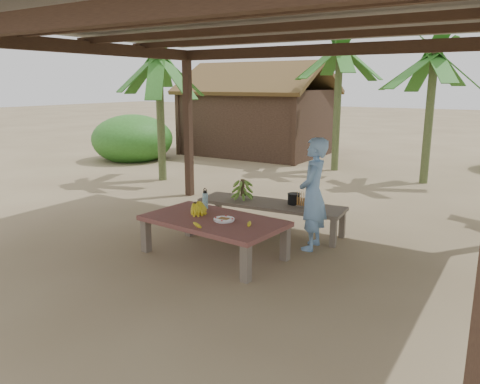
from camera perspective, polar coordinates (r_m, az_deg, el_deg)
The scene contains 17 objects.
ground at distance 6.12m, azimuth 1.43°, elevation -7.85°, with size 80.00×80.00×0.00m, color brown.
pavilion at distance 5.74m, azimuth 1.40°, elevation 19.02°, with size 6.60×5.60×2.95m.
work_table at distance 6.01m, azimuth -3.23°, elevation -3.86°, with size 1.88×1.15×0.50m.
bench at distance 7.00m, azimuth 3.77°, elevation -1.77°, with size 2.24×0.79×0.45m.
ripe_banana_bunch at distance 6.20m, azimuth -5.48°, elevation -1.88°, with size 0.30×0.26×0.18m, color yellow, non-canonical shape.
plate at distance 5.88m, azimuth -1.97°, elevation -3.38°, with size 0.26×0.26×0.04m.
loose_banana_front at distance 5.66m, azimuth -5.22°, elevation -4.04°, with size 0.04×0.18×0.04m, color yellow.
loose_banana_side at distance 5.69m, azimuth 1.13°, elevation -3.91°, with size 0.04×0.14×0.04m, color yellow.
water_flask at distance 6.45m, azimuth -4.27°, elevation -0.98°, with size 0.08×0.08×0.29m.
green_banana_stalk at distance 7.14m, azimuth 0.31°, elevation 0.38°, with size 0.29×0.29×0.33m, color #598C2D, non-canonical shape.
cooking_pot at distance 6.92m, azimuth 6.59°, elevation -0.87°, with size 0.18×0.18×0.16m, color black.
skewer_rack at distance 6.73m, azimuth 7.54°, elevation -0.91°, with size 0.18×0.08×0.24m, color #A57F47, non-canonical shape.
woman at distance 6.27m, azimuth 8.89°, elevation -0.26°, with size 0.55×0.36×1.51m, color #6B96CA.
hut at distance 14.93m, azimuth 2.18°, elevation 8.91°, with size 4.40×3.43×2.85m.
banana_plant_n at distance 11.13m, azimuth 22.54°, elevation 14.03°, with size 1.80×1.80×3.04m.
banana_plant_nw at distance 12.20m, azimuth 12.04°, elevation 15.73°, with size 1.80×1.80×3.30m.
banana_plant_w at distance 10.83m, azimuth -9.88°, elevation 14.51°, with size 1.80×1.80×2.97m.
Camera 1 is at (2.89, -4.93, 2.18)m, focal length 35.00 mm.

